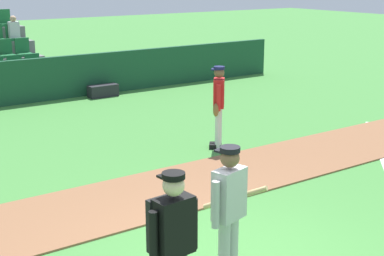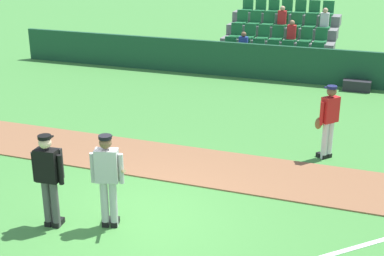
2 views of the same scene
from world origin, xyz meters
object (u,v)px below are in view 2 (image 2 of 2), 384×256
at_px(umpire_home_plate, 49,175).
at_px(equipment_bag, 357,86).
at_px(runner_red_jersey, 328,119).
at_px(batter_grey_jersey, 108,177).

distance_m(umpire_home_plate, equipment_bag, 11.93).
bearing_deg(runner_red_jersey, batter_grey_jersey, -126.04).
xyz_separation_m(batter_grey_jersey, equipment_bag, (3.59, 10.66, -0.79)).
xyz_separation_m(runner_red_jersey, equipment_bag, (0.30, 6.15, -0.78)).
bearing_deg(equipment_bag, runner_red_jersey, -92.83).
distance_m(batter_grey_jersey, umpire_home_plate, 1.04).
bearing_deg(batter_grey_jersey, equipment_bag, 71.41).
xyz_separation_m(umpire_home_plate, equipment_bag, (4.57, 11.00, -0.82)).
bearing_deg(batter_grey_jersey, umpire_home_plate, -161.01).
distance_m(umpire_home_plate, runner_red_jersey, 6.45).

